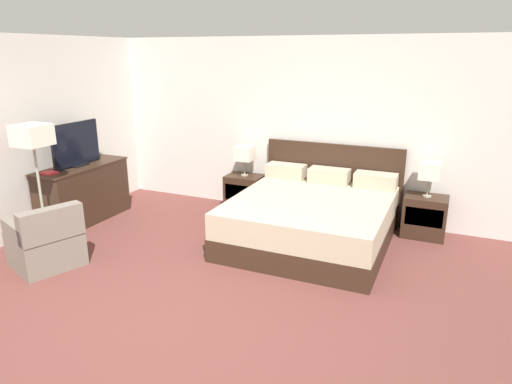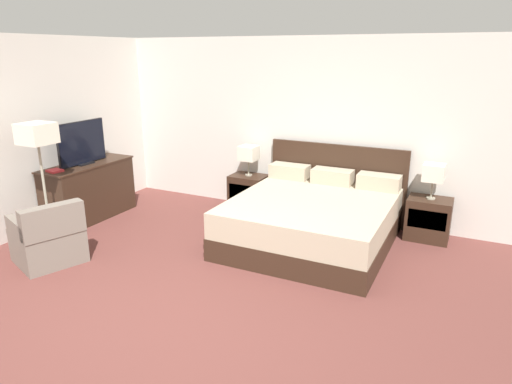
{
  "view_description": "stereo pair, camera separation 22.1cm",
  "coord_description": "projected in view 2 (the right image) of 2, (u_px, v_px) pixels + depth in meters",
  "views": [
    {
      "loc": [
        2.09,
        -2.94,
        2.38
      ],
      "look_at": [
        -0.04,
        1.9,
        0.75
      ],
      "focal_mm": 32.0,
      "sensor_mm": 36.0,
      "label": 1
    },
    {
      "loc": [
        2.29,
        -2.85,
        2.38
      ],
      "look_at": [
        -0.04,
        1.9,
        0.75
      ],
      "focal_mm": 32.0,
      "sensor_mm": 36.0,
      "label": 2
    }
  ],
  "objects": [
    {
      "name": "ground_plane",
      "position": [
        167.0,
        328.0,
        4.11
      ],
      "size": [
        10.37,
        10.37,
        0.0
      ],
      "primitive_type": "plane",
      "color": "brown"
    },
    {
      "name": "wall_back",
      "position": [
        306.0,
        128.0,
        6.72
      ],
      "size": [
        7.28,
        0.06,
        2.6
      ],
      "primitive_type": "cube",
      "color": "beige",
      "rests_on": "ground"
    },
    {
      "name": "wall_left",
      "position": [
        43.0,
        134.0,
        6.25
      ],
      "size": [
        0.06,
        5.26,
        2.6
      ],
      "primitive_type": "cube",
      "color": "beige",
      "rests_on": "ground"
    },
    {
      "name": "bed",
      "position": [
        313.0,
        219.0,
        5.87
      ],
      "size": [
        2.0,
        2.11,
        1.12
      ],
      "color": "#332116",
      "rests_on": "ground"
    },
    {
      "name": "nightstand_left",
      "position": [
        249.0,
        193.0,
        7.1
      ],
      "size": [
        0.55,
        0.41,
        0.56
      ],
      "color": "#332116",
      "rests_on": "ground"
    },
    {
      "name": "nightstand_right",
      "position": [
        428.0,
        219.0,
        5.99
      ],
      "size": [
        0.55,
        0.41,
        0.56
      ],
      "color": "#332116",
      "rests_on": "ground"
    },
    {
      "name": "table_lamp_left",
      "position": [
        249.0,
        153.0,
        6.92
      ],
      "size": [
        0.26,
        0.26,
        0.46
      ],
      "color": "gray",
      "rests_on": "nightstand_left"
    },
    {
      "name": "table_lamp_right",
      "position": [
        434.0,
        173.0,
        5.8
      ],
      "size": [
        0.26,
        0.26,
        0.46
      ],
      "color": "gray",
      "rests_on": "nightstand_right"
    },
    {
      "name": "dresser",
      "position": [
        89.0,
        190.0,
        6.72
      ],
      "size": [
        0.53,
        1.41,
        0.83
      ],
      "color": "#332116",
      "rests_on": "ground"
    },
    {
      "name": "tv",
      "position": [
        82.0,
        144.0,
        6.47
      ],
      "size": [
        0.18,
        0.84,
        0.62
      ],
      "color": "black",
      "rests_on": "dresser"
    },
    {
      "name": "book_red_cover",
      "position": [
        55.0,
        171.0,
        6.14
      ],
      "size": [
        0.22,
        0.2,
        0.03
      ],
      "primitive_type": "cube",
      "rotation": [
        0.0,
        0.0,
        -0.18
      ],
      "color": "#B7282D",
      "rests_on": "dresser"
    },
    {
      "name": "armchair_by_window",
      "position": [
        49.0,
        239.0,
        5.32
      ],
      "size": [
        0.89,
        0.88,
        0.76
      ],
      "color": "#70665B",
      "rests_on": "ground"
    },
    {
      "name": "floor_lamp",
      "position": [
        38.0,
        142.0,
        5.51
      ],
      "size": [
        0.36,
        0.36,
        1.57
      ],
      "color": "gray",
      "rests_on": "ground"
    }
  ]
}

